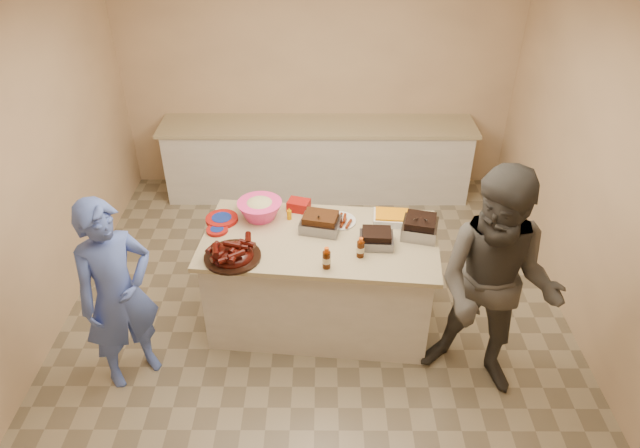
{
  "coord_description": "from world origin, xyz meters",
  "views": [
    {
      "loc": [
        0.05,
        -3.81,
        3.59
      ],
      "look_at": [
        0.04,
        0.02,
        1.0
      ],
      "focal_mm": 32.0,
      "sensor_mm": 36.0,
      "label": 1
    }
  ],
  "objects_px": {
    "bbq_bottle_a": "(326,267)",
    "mustard_bottle": "(289,219)",
    "roasting_pan": "(419,235)",
    "bbq_bottle_b": "(360,256)",
    "rib_platter": "(233,258)",
    "guest_gray": "(475,378)",
    "plastic_cup": "(246,207)",
    "island": "(320,319)",
    "coleslaw_bowl": "(260,217)",
    "guest_blue": "(137,370)"
  },
  "relations": [
    {
      "from": "coleslaw_bowl",
      "to": "guest_blue",
      "type": "xyz_separation_m",
      "value": [
        -0.97,
        -0.9,
        -0.9
      ]
    },
    {
      "from": "mustard_bottle",
      "to": "roasting_pan",
      "type": "bearing_deg",
      "value": -12.06
    },
    {
      "from": "island",
      "to": "plastic_cup",
      "type": "distance_m",
      "value": 1.21
    },
    {
      "from": "roasting_pan",
      "to": "bbq_bottle_b",
      "type": "relative_size",
      "value": 1.61
    },
    {
      "from": "guest_gray",
      "to": "coleslaw_bowl",
      "type": "bearing_deg",
      "value": 177.24
    },
    {
      "from": "guest_blue",
      "to": "guest_gray",
      "type": "relative_size",
      "value": 0.86
    },
    {
      "from": "roasting_pan",
      "to": "bbq_bottle_a",
      "type": "distance_m",
      "value": 0.87
    },
    {
      "from": "bbq_bottle_b",
      "to": "bbq_bottle_a",
      "type": "bearing_deg",
      "value": -152.24
    },
    {
      "from": "roasting_pan",
      "to": "mustard_bottle",
      "type": "height_order",
      "value": "same"
    },
    {
      "from": "roasting_pan",
      "to": "coleslaw_bowl",
      "type": "distance_m",
      "value": 1.35
    },
    {
      "from": "bbq_bottle_a",
      "to": "bbq_bottle_b",
      "type": "height_order",
      "value": "bbq_bottle_a"
    },
    {
      "from": "bbq_bottle_a",
      "to": "roasting_pan",
      "type": "bearing_deg",
      "value": 29.59
    },
    {
      "from": "roasting_pan",
      "to": "plastic_cup",
      "type": "relative_size",
      "value": 3.04
    },
    {
      "from": "bbq_bottle_a",
      "to": "mustard_bottle",
      "type": "bearing_deg",
      "value": 115.35
    },
    {
      "from": "mustard_bottle",
      "to": "guest_gray",
      "type": "height_order",
      "value": "mustard_bottle"
    },
    {
      "from": "bbq_bottle_b",
      "to": "plastic_cup",
      "type": "bearing_deg",
      "value": 143.4
    },
    {
      "from": "rib_platter",
      "to": "bbq_bottle_b",
      "type": "relative_size",
      "value": 2.56
    },
    {
      "from": "mustard_bottle",
      "to": "island",
      "type": "bearing_deg",
      "value": -46.2
    },
    {
      "from": "island",
      "to": "bbq_bottle_a",
      "type": "bearing_deg",
      "value": -77.05
    },
    {
      "from": "rib_platter",
      "to": "mustard_bottle",
      "type": "bearing_deg",
      "value": 53.06
    },
    {
      "from": "bbq_bottle_a",
      "to": "mustard_bottle",
      "type": "relative_size",
      "value": 1.64
    },
    {
      "from": "bbq_bottle_a",
      "to": "plastic_cup",
      "type": "height_order",
      "value": "bbq_bottle_a"
    },
    {
      "from": "bbq_bottle_a",
      "to": "guest_gray",
      "type": "relative_size",
      "value": 0.1
    },
    {
      "from": "roasting_pan",
      "to": "bbq_bottle_b",
      "type": "xyz_separation_m",
      "value": [
        -0.5,
        -0.29,
        0.0
      ]
    },
    {
      "from": "coleslaw_bowl",
      "to": "plastic_cup",
      "type": "distance_m",
      "value": 0.22
    },
    {
      "from": "plastic_cup",
      "to": "island",
      "type": "bearing_deg",
      "value": -35.63
    },
    {
      "from": "coleslaw_bowl",
      "to": "bbq_bottle_b",
      "type": "distance_m",
      "value": 0.99
    },
    {
      "from": "island",
      "to": "guest_blue",
      "type": "relative_size",
      "value": 1.18
    },
    {
      "from": "roasting_pan",
      "to": "mustard_bottle",
      "type": "xyz_separation_m",
      "value": [
        -1.07,
        0.23,
        0.0
      ]
    },
    {
      "from": "guest_blue",
      "to": "plastic_cup",
      "type": "bearing_deg",
      "value": 11.26
    },
    {
      "from": "island",
      "to": "mustard_bottle",
      "type": "distance_m",
      "value": 0.98
    },
    {
      "from": "rib_platter",
      "to": "roasting_pan",
      "type": "height_order",
      "value": "rib_platter"
    },
    {
      "from": "roasting_pan",
      "to": "bbq_bottle_a",
      "type": "relative_size",
      "value": 1.53
    },
    {
      "from": "coleslaw_bowl",
      "to": "mustard_bottle",
      "type": "relative_size",
      "value": 3.43
    },
    {
      "from": "bbq_bottle_b",
      "to": "mustard_bottle",
      "type": "bearing_deg",
      "value": 137.73
    },
    {
      "from": "island",
      "to": "bbq_bottle_b",
      "type": "xyz_separation_m",
      "value": [
        0.31,
        -0.25,
        0.9
      ]
    },
    {
      "from": "bbq_bottle_a",
      "to": "bbq_bottle_b",
      "type": "relative_size",
      "value": 1.05
    },
    {
      "from": "rib_platter",
      "to": "bbq_bottle_a",
      "type": "distance_m",
      "value": 0.73
    },
    {
      "from": "roasting_pan",
      "to": "guest_blue",
      "type": "relative_size",
      "value": 0.17
    },
    {
      "from": "coleslaw_bowl",
      "to": "bbq_bottle_b",
      "type": "bearing_deg",
      "value": -33.51
    },
    {
      "from": "island",
      "to": "guest_gray",
      "type": "distance_m",
      "value": 1.42
    },
    {
      "from": "plastic_cup",
      "to": "guest_blue",
      "type": "xyz_separation_m",
      "value": [
        -0.84,
        -1.07,
        -0.9
      ]
    },
    {
      "from": "bbq_bottle_b",
      "to": "plastic_cup",
      "type": "height_order",
      "value": "bbq_bottle_b"
    },
    {
      "from": "bbq_bottle_b",
      "to": "plastic_cup",
      "type": "distance_m",
      "value": 1.2
    },
    {
      "from": "bbq_bottle_a",
      "to": "rib_platter",
      "type": "bearing_deg",
      "value": 171.07
    },
    {
      "from": "rib_platter",
      "to": "coleslaw_bowl",
      "type": "xyz_separation_m",
      "value": [
        0.16,
        0.57,
        0.0
      ]
    },
    {
      "from": "guest_gray",
      "to": "mustard_bottle",
      "type": "bearing_deg",
      "value": 174.05
    },
    {
      "from": "mustard_bottle",
      "to": "plastic_cup",
      "type": "xyz_separation_m",
      "value": [
        -0.39,
        0.19,
        0.0
      ]
    },
    {
      "from": "island",
      "to": "roasting_pan",
      "type": "bearing_deg",
      "value": 8.61
    },
    {
      "from": "bbq_bottle_b",
      "to": "guest_gray",
      "type": "distance_m",
      "value": 1.37
    }
  ]
}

